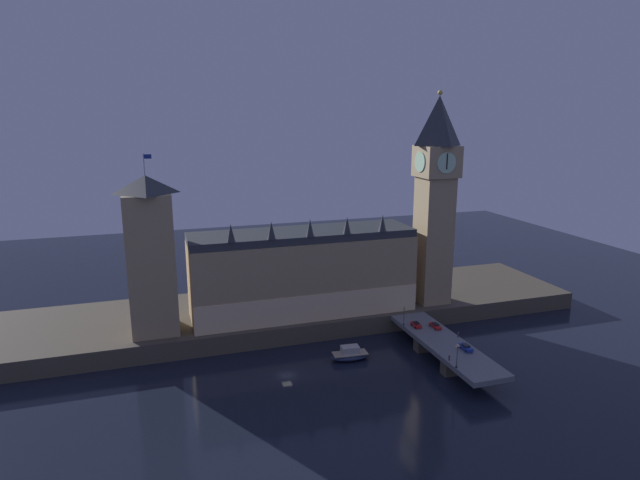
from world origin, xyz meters
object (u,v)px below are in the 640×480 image
Objects in this scene: pedestrian_mid_walk at (458,335)px; car_southbound_trail at (435,326)px; street_lamp_near at (457,353)px; car_northbound_lead at (416,325)px; clock_tower at (435,194)px; pedestrian_near_rail at (449,357)px; victoria_tower at (151,255)px; street_lamp_far at (404,313)px; car_southbound_lead at (466,347)px; boat_upstream at (350,355)px.

car_southbound_trail is at bearing 107.11° from pedestrian_mid_walk.
car_northbound_lead is at bearing 83.75° from street_lamp_near.
pedestrian_near_rail is at bearing -113.07° from clock_tower.
car_southbound_trail is (79.68, -23.05, -22.47)m from victoria_tower.
street_lamp_far is at bearing 149.68° from car_southbound_trail.
pedestrian_mid_walk is at bearing -50.79° from street_lamp_far.
clock_tower is 41.29m from street_lamp_far.
pedestrian_near_rail reaches higher than car_southbound_lead.
clock_tower reaches higher than pedestrian_near_rail.
pedestrian_near_rail is 1.04× the size of pedestrian_mid_walk.
car_northbound_lead is at bearing -128.80° from clock_tower.
boat_upstream is (-19.70, -6.04, -8.16)m from street_lamp_far.
victoria_tower is 30.59× the size of pedestrian_near_rail.
street_lamp_near is (-0.40, -4.08, 3.13)m from pedestrian_near_rail.
street_lamp_near is at bearing -123.16° from pedestrian_mid_walk.
car_southbound_lead is (79.68, -39.32, -22.38)m from victoria_tower.
car_northbound_lead is 23.19m from pedestrian_near_rail.
boat_upstream is (51.87, -24.34, -27.26)m from victoria_tower.
car_northbound_lead is 0.35× the size of boat_upstream.
clock_tower reaches higher than car_southbound_trail.
car_southbound_lead is at bearing -107.97° from pedestrian_mid_walk.
car_southbound_trail is 2.91× the size of pedestrian_mid_walk.
victoria_tower is at bearing 179.07° from clock_tower.
victoria_tower is 87.06m from pedestrian_near_rail.
car_northbound_lead is at bearing 83.64° from pedestrian_near_rail.
street_lamp_near is 1.00× the size of street_lamp_far.
clock_tower is 17.25× the size of car_northbound_lead.
victoria_tower is at bearing 148.76° from pedestrian_near_rail.
pedestrian_near_rail is (71.97, -43.66, -22.23)m from victoria_tower.
pedestrian_near_rail is (-2.57, -23.05, 0.19)m from car_northbound_lead.
car_northbound_lead is at bearing 105.37° from car_southbound_lead.
street_lamp_far is (-8.11, 21.02, 3.28)m from car_southbound_lead.
car_southbound_lead is at bearing -68.90° from street_lamp_far.
street_lamp_near is at bearing -108.18° from car_southbound_trail.
car_northbound_lead reaches higher than boat_upstream.
pedestrian_near_rail is at bearing -89.10° from street_lamp_far.
street_lamp_far reaches higher than car_northbound_lead.
pedestrian_mid_walk is (7.71, -10.78, 0.15)m from car_northbound_lead.
street_lamp_far is 0.56× the size of boat_upstream.
street_lamp_far is at bearing 90.90° from pedestrian_near_rail.
street_lamp_far is (-0.40, 25.36, 3.12)m from pedestrian_near_rail.
pedestrian_mid_walk is at bearing -13.07° from boat_upstream.
car_southbound_lead is 0.98× the size of car_southbound_trail.
pedestrian_near_rail is (-17.97, -42.20, -36.04)m from clock_tower.
clock_tower is at bearing 42.52° from street_lamp_far.
car_southbound_lead is at bearing -28.31° from boat_upstream.
clock_tower is at bearing 51.20° from car_northbound_lead.
boat_upstream is (-27.81, -1.30, -4.80)m from car_southbound_trail.
victoria_tower is at bearing 159.11° from pedestrian_mid_walk.
street_lamp_far is at bearing 90.00° from street_lamp_near.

